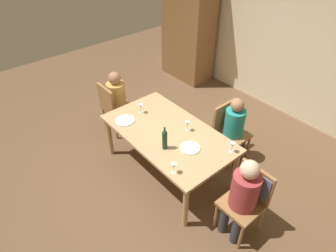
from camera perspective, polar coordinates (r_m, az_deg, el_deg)
The scene contains 17 objects.
ground_plane at distance 4.51m, azimuth 0.00°, elevation -8.42°, with size 10.00×10.00×0.00m, color brown.
rear_room_partition at distance 5.63m, azimuth 22.51°, elevation 15.31°, with size 6.40×0.12×2.70m, color beige.
armoire_cabinet at distance 6.52m, azimuth 3.93°, elevation 18.45°, with size 1.18×0.62×2.18m.
dining_table at distance 4.06m, azimuth 0.00°, elevation -1.95°, with size 1.87×1.05×0.74m.
chair_left_end at distance 4.98m, azimuth -10.62°, elevation 3.94°, with size 0.44×0.44×0.92m.
chair_right_end at distance 3.58m, azimuth 15.63°, elevation -12.23°, with size 0.44×0.46×0.92m.
chair_far_right at distance 4.49m, azimuth 11.65°, elevation -0.45°, with size 0.44×0.44×0.92m.
person_woman_host at distance 4.96m, azimuth -9.66°, elevation 5.52°, with size 0.30×0.34×1.12m.
person_man_bearded at distance 3.44m, azimuth 14.30°, elevation -12.83°, with size 0.31×0.36×1.15m.
person_man_guest at distance 4.37m, azimuth 12.94°, elevation -0.08°, with size 0.33×0.29×1.10m.
wine_bottle_tall_green at distance 3.66m, azimuth -0.64°, elevation -2.54°, with size 0.07×0.07×0.33m.
wine_glass_near_left at distance 4.33m, azimuth -5.34°, elevation 3.77°, with size 0.07×0.07×0.15m.
wine_glass_centre at distance 3.72m, azimuth 12.42°, elevation -3.70°, with size 0.07×0.07×0.15m.
wine_glass_near_right at distance 3.98m, azimuth 3.82°, elevation 0.38°, with size 0.07×0.07×0.15m.
wine_glass_far at distance 3.38m, azimuth 1.15°, elevation -7.79°, with size 0.07×0.07×0.15m.
dinner_plate_host at distance 4.25m, azimuth -8.36°, elevation 1.08°, with size 0.28×0.28×0.01m, color white.
dinner_plate_guest_left at distance 3.76m, azimuth 4.35°, elevation -4.26°, with size 0.26×0.26×0.01m, color silver.
Camera 1 is at (2.38, -2.01, 3.26)m, focal length 31.33 mm.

